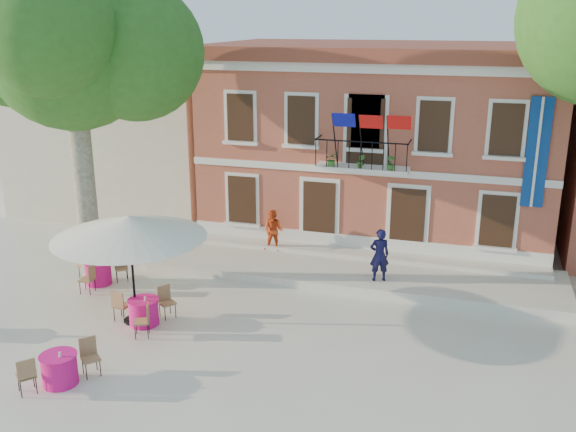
{
  "coord_description": "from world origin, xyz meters",
  "views": [
    {
      "loc": [
        5.79,
        -15.81,
        8.47
      ],
      "look_at": [
        -0.05,
        3.5,
        2.21
      ],
      "focal_mm": 40.0,
      "sensor_mm": 36.0,
      "label": 1
    }
  ],
  "objects_px": {
    "cafe_table_1": "(59,368)",
    "cafe_table_3": "(98,272)",
    "patio_umbrella": "(129,227)",
    "plane_tree_west": "(71,44)",
    "cafe_table_0": "(144,311)",
    "pedestrian_orange": "(273,231)",
    "pedestrian_navy": "(379,255)"
  },
  "relations": [
    {
      "from": "cafe_table_1",
      "to": "cafe_table_3",
      "type": "bearing_deg",
      "value": 114.19
    },
    {
      "from": "pedestrian_navy",
      "to": "cafe_table_1",
      "type": "xyz_separation_m",
      "value": [
        -6.44,
        -7.87,
        -0.76
      ]
    },
    {
      "from": "pedestrian_navy",
      "to": "cafe_table_1",
      "type": "relative_size",
      "value": 1.02
    },
    {
      "from": "pedestrian_orange",
      "to": "cafe_table_0",
      "type": "distance_m",
      "value": 6.43
    },
    {
      "from": "plane_tree_west",
      "to": "pedestrian_orange",
      "type": "xyz_separation_m",
      "value": [
        5.08,
        3.83,
        -6.62
      ]
    },
    {
      "from": "pedestrian_navy",
      "to": "cafe_table_3",
      "type": "height_order",
      "value": "pedestrian_navy"
    },
    {
      "from": "pedestrian_orange",
      "to": "cafe_table_3",
      "type": "relative_size",
      "value": 0.83
    },
    {
      "from": "cafe_table_0",
      "to": "plane_tree_west",
      "type": "bearing_deg",
      "value": 144.16
    },
    {
      "from": "patio_umbrella",
      "to": "pedestrian_navy",
      "type": "xyz_separation_m",
      "value": [
        6.38,
        4.36,
        -1.71
      ]
    },
    {
      "from": "pedestrian_navy",
      "to": "pedestrian_orange",
      "type": "height_order",
      "value": "pedestrian_navy"
    },
    {
      "from": "cafe_table_1",
      "to": "pedestrian_navy",
      "type": "bearing_deg",
      "value": 50.7
    },
    {
      "from": "cafe_table_1",
      "to": "cafe_table_3",
      "type": "relative_size",
      "value": 0.92
    },
    {
      "from": "plane_tree_west",
      "to": "cafe_table_0",
      "type": "height_order",
      "value": "plane_tree_west"
    },
    {
      "from": "pedestrian_navy",
      "to": "plane_tree_west",
      "type": "bearing_deg",
      "value": -8.55
    },
    {
      "from": "pedestrian_orange",
      "to": "cafe_table_3",
      "type": "xyz_separation_m",
      "value": [
        -4.84,
        -3.89,
        -0.64
      ]
    },
    {
      "from": "pedestrian_navy",
      "to": "cafe_table_0",
      "type": "bearing_deg",
      "value": 14.47
    },
    {
      "from": "cafe_table_0",
      "to": "cafe_table_1",
      "type": "height_order",
      "value": "same"
    },
    {
      "from": "plane_tree_west",
      "to": "pedestrian_orange",
      "type": "height_order",
      "value": "plane_tree_west"
    },
    {
      "from": "pedestrian_navy",
      "to": "patio_umbrella",
      "type": "bearing_deg",
      "value": 12.4
    },
    {
      "from": "plane_tree_west",
      "to": "patio_umbrella",
      "type": "relative_size",
      "value": 2.42
    },
    {
      "from": "pedestrian_navy",
      "to": "cafe_table_0",
      "type": "height_order",
      "value": "pedestrian_navy"
    },
    {
      "from": "patio_umbrella",
      "to": "pedestrian_navy",
      "type": "distance_m",
      "value": 7.91
    },
    {
      "from": "pedestrian_orange",
      "to": "cafe_table_1",
      "type": "height_order",
      "value": "pedestrian_orange"
    },
    {
      "from": "cafe_table_0",
      "to": "cafe_table_1",
      "type": "bearing_deg",
      "value": -96.49
    },
    {
      "from": "patio_umbrella",
      "to": "pedestrian_orange",
      "type": "relative_size",
      "value": 2.79
    },
    {
      "from": "patio_umbrella",
      "to": "plane_tree_west",
      "type": "bearing_deg",
      "value": 142.48
    },
    {
      "from": "plane_tree_west",
      "to": "patio_umbrella",
      "type": "bearing_deg",
      "value": -37.52
    },
    {
      "from": "cafe_table_0",
      "to": "cafe_table_3",
      "type": "distance_m",
      "value": 3.65
    },
    {
      "from": "plane_tree_west",
      "to": "pedestrian_orange",
      "type": "distance_m",
      "value": 9.18
    },
    {
      "from": "cafe_table_0",
      "to": "pedestrian_navy",
      "type": "bearing_deg",
      "value": 36.45
    },
    {
      "from": "plane_tree_west",
      "to": "cafe_table_0",
      "type": "bearing_deg",
      "value": -35.84
    },
    {
      "from": "pedestrian_orange",
      "to": "cafe_table_0",
      "type": "bearing_deg",
      "value": -107.73
    }
  ]
}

